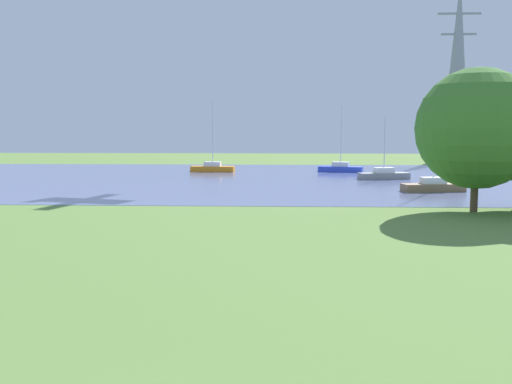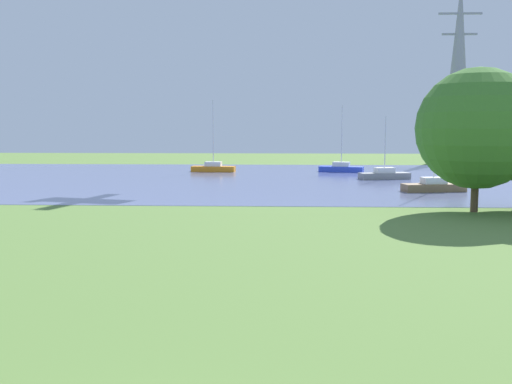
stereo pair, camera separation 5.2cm
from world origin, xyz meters
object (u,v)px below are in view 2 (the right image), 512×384
(sailboat_blue, at_px, (341,168))
(electricity_pylon, at_px, (458,69))
(sailboat_gray, at_px, (384,175))
(tree_west_far, at_px, (477,129))
(sailboat_brown, at_px, (434,186))
(sailboat_orange, at_px, (213,168))

(sailboat_blue, distance_m, electricity_pylon, 35.27)
(sailboat_gray, relative_size, tree_west_far, 0.70)
(tree_west_far, height_order, electricity_pylon, electricity_pylon)
(sailboat_gray, height_order, electricity_pylon, electricity_pylon)
(sailboat_gray, distance_m, electricity_pylon, 40.65)
(sailboat_blue, relative_size, sailboat_gray, 1.22)
(sailboat_blue, relative_size, tree_west_far, 0.86)
(sailboat_brown, height_order, sailboat_orange, sailboat_brown)
(sailboat_blue, xyz_separation_m, tree_west_far, (4.93, -30.02, 4.46))
(sailboat_orange, bearing_deg, tree_west_far, -57.28)
(sailboat_blue, bearing_deg, tree_west_far, -80.67)
(sailboat_blue, relative_size, sailboat_orange, 0.93)
(electricity_pylon, bearing_deg, sailboat_blue, -127.31)
(tree_west_far, bearing_deg, sailboat_brown, 88.32)
(sailboat_blue, distance_m, sailboat_gray, 9.26)
(electricity_pylon, bearing_deg, sailboat_brown, -107.86)
(sailboat_brown, xyz_separation_m, electricity_pylon, (14.60, 45.31, 13.10))
(electricity_pylon, bearing_deg, tree_west_far, -104.90)
(sailboat_brown, height_order, tree_west_far, tree_west_far)
(tree_west_far, relative_size, electricity_pylon, 0.31)
(sailboat_gray, bearing_deg, tree_west_far, -85.53)
(sailboat_gray, distance_m, sailboat_orange, 19.31)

